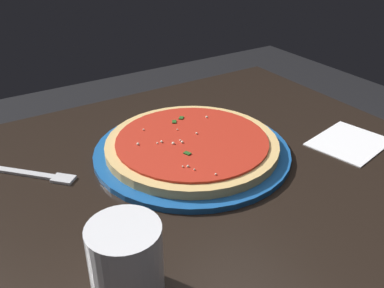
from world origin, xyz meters
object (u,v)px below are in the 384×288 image
object	(u,v)px
serving_plate	(192,151)
pizza	(192,144)
fork	(29,174)
cup_tall_drink	(126,262)
napkin_folded_right	(349,142)

from	to	relation	value
serving_plate	pizza	size ratio (longest dim) A/B	1.14
serving_plate	fork	size ratio (longest dim) A/B	2.40
cup_tall_drink	fork	world-z (taller)	cup_tall_drink
serving_plate	fork	bearing A→B (deg)	162.30
pizza	fork	world-z (taller)	pizza
serving_plate	cup_tall_drink	size ratio (longest dim) A/B	3.66
napkin_folded_right	fork	size ratio (longest dim) A/B	0.95
serving_plate	fork	distance (m)	0.28
pizza	serving_plate	bearing A→B (deg)	-42.78
pizza	fork	distance (m)	0.28
serving_plate	napkin_folded_right	xyz separation A→B (m)	(0.27, -0.13, -0.00)
pizza	cup_tall_drink	size ratio (longest dim) A/B	3.22
pizza	cup_tall_drink	world-z (taller)	cup_tall_drink
pizza	cup_tall_drink	distance (m)	0.33
pizza	cup_tall_drink	bearing A→B (deg)	-135.14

